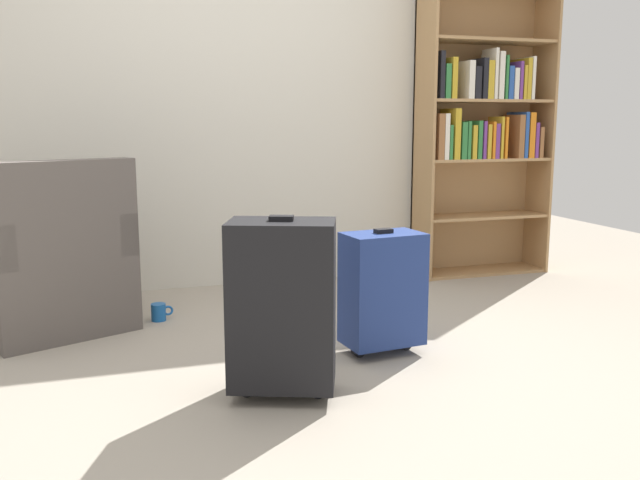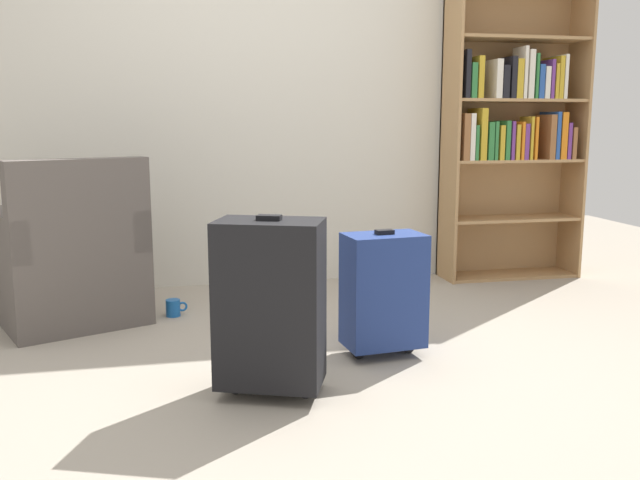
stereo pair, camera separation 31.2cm
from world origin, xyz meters
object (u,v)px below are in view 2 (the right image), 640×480
(suitcase_navy_blue, at_px, (384,290))
(armchair, at_px, (70,265))
(suitcase_black, at_px, (270,303))
(bookshelf, at_px, (511,123))
(mug, at_px, (174,308))

(suitcase_navy_blue, bearing_deg, armchair, 149.66)
(armchair, bearing_deg, suitcase_navy_blue, -30.34)
(armchair, relative_size, suitcase_navy_blue, 1.54)
(suitcase_black, bearing_deg, armchair, 126.68)
(bookshelf, distance_m, mug, 2.58)
(bookshelf, relative_size, mug, 16.80)
(suitcase_navy_blue, bearing_deg, suitcase_black, -148.17)
(suitcase_navy_blue, distance_m, suitcase_black, 0.68)
(suitcase_navy_blue, height_order, suitcase_black, suitcase_black)
(mug, bearing_deg, suitcase_navy_blue, -42.04)
(bookshelf, relative_size, armchair, 2.20)
(mug, xyz_separation_m, suitcase_black, (0.38, -1.22, 0.33))
(suitcase_navy_blue, relative_size, suitcase_black, 0.82)
(bookshelf, bearing_deg, mug, -166.37)
(armchair, distance_m, suitcase_black, 1.54)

